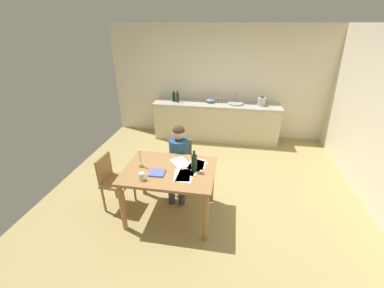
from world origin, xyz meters
TOP-DOWN VIEW (x-y plane):
  - ground_plane at (0.00, 0.00)m, footprint 5.20×5.20m
  - wall_back at (0.00, 2.60)m, footprint 5.20×0.12m
  - kitchen_counter at (0.00, 2.24)m, footprint 2.96×0.64m
  - dining_table at (-0.42, -0.57)m, footprint 1.25×0.92m
  - chair_at_table at (-0.42, 0.13)m, footprint 0.43×0.43m
  - person_seated at (-0.42, -0.02)m, footprint 0.34×0.61m
  - chair_side_empty at (-1.31, -0.53)m, footprint 0.42×0.42m
  - coffee_mug at (-0.70, -0.87)m, footprint 0.11×0.07m
  - candlestick at (-0.83, -0.57)m, footprint 0.06×0.06m
  - book_magazine at (-0.56, -0.70)m, footprint 0.20×0.19m
  - paper_letter at (-0.22, -0.68)m, footprint 0.25×0.32m
  - paper_bill at (-0.10, -0.52)m, footprint 0.33×0.36m
  - paper_envelope at (-0.18, -0.69)m, footprint 0.22×0.30m
  - paper_receipt at (-0.07, -0.40)m, footprint 0.30×0.35m
  - paper_notice at (-0.07, -0.37)m, footprint 0.21×0.30m
  - paper_flyer at (-0.31, -0.36)m, footprint 0.35×0.36m
  - wine_bottle_on_table at (-0.08, -0.56)m, footprint 0.08×0.08m
  - sink_unit at (0.44, 2.24)m, footprint 0.36×0.36m
  - bottle_oil at (-1.02, 2.23)m, footprint 0.08×0.08m
  - bottle_vinegar at (-0.92, 2.18)m, footprint 0.06×0.06m
  - mixing_bowl at (-0.15, 2.28)m, footprint 0.21×0.21m
  - stovetop_kettle at (1.02, 2.24)m, footprint 0.18×0.18m
  - wine_glass_near_sink at (0.06, 2.39)m, footprint 0.07×0.07m
  - wine_glass_by_kettle at (-0.04, 2.39)m, footprint 0.07×0.07m
  - wine_glass_back_left at (-0.14, 2.39)m, footprint 0.07×0.07m

SIDE VIEW (x-z plane):
  - ground_plane at x=0.00m, z-range -0.04..0.00m
  - kitchen_counter at x=0.00m, z-range 0.00..0.90m
  - chair_at_table at x=-0.42m, z-range 0.05..0.91m
  - chair_side_empty at x=-1.31m, z-range 0.05..0.92m
  - dining_table at x=-0.42m, z-range 0.28..1.07m
  - person_seated at x=-0.42m, z-range 0.08..1.28m
  - paper_letter at x=-0.22m, z-range 0.79..0.79m
  - paper_bill at x=-0.10m, z-range 0.79..0.79m
  - paper_envelope at x=-0.18m, z-range 0.79..0.79m
  - paper_receipt at x=-0.07m, z-range 0.79..0.79m
  - paper_notice at x=-0.07m, z-range 0.79..0.79m
  - paper_flyer at x=-0.31m, z-range 0.79..0.79m
  - book_magazine at x=-0.56m, z-range 0.79..0.81m
  - coffee_mug at x=-0.70m, z-range 0.79..0.89m
  - candlestick at x=-0.83m, z-range 0.73..1.00m
  - wine_bottle_on_table at x=-0.08m, z-range 0.76..1.08m
  - sink_unit at x=0.44m, z-range 0.80..1.04m
  - mixing_bowl at x=-0.15m, z-range 0.90..0.99m
  - stovetop_kettle at x=1.02m, z-range 0.89..1.11m
  - bottle_oil at x=-1.02m, z-range 0.88..1.13m
  - wine_glass_near_sink at x=0.06m, z-range 0.93..1.09m
  - wine_glass_by_kettle at x=-0.04m, z-range 0.93..1.09m
  - wine_glass_back_left at x=-0.14m, z-range 0.93..1.09m
  - bottle_vinegar at x=-0.92m, z-range 0.88..1.15m
  - wall_back at x=0.00m, z-range 0.00..2.60m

